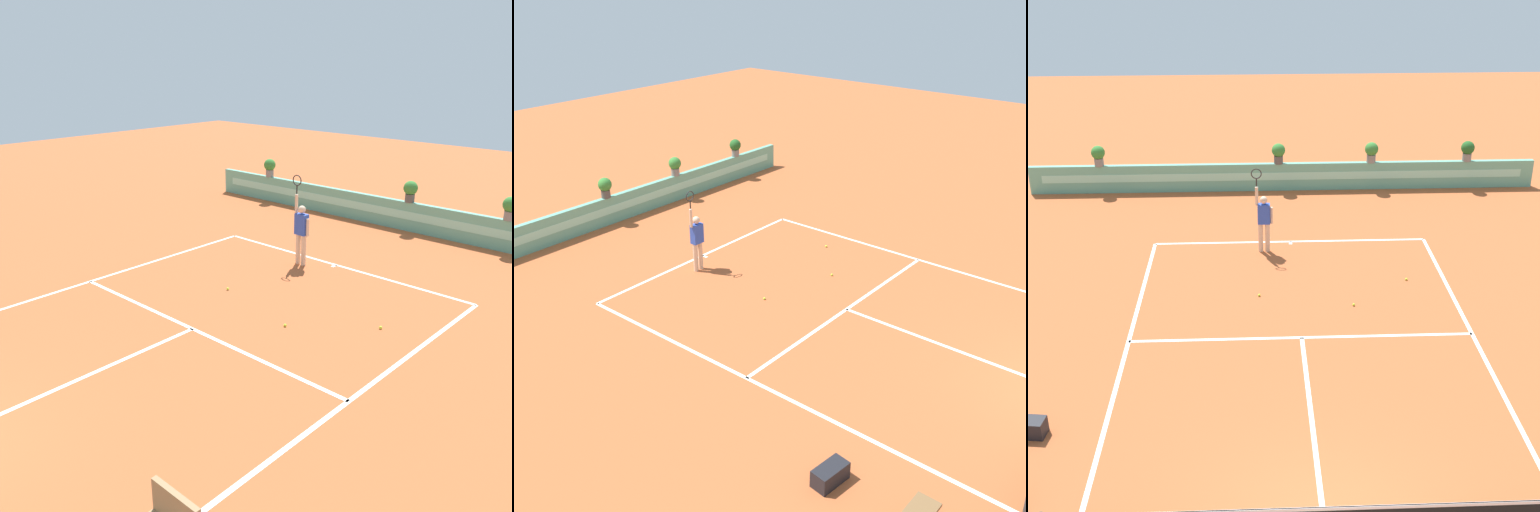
# 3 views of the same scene
# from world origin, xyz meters

# --- Properties ---
(ground_plane) EXTENTS (60.00, 60.00, 0.00)m
(ground_plane) POSITION_xyz_m (0.00, 6.00, 0.00)
(ground_plane) COLOR #B2562D
(court_lines) EXTENTS (8.32, 11.94, 0.01)m
(court_lines) POSITION_xyz_m (0.00, 6.72, 0.00)
(court_lines) COLOR white
(court_lines) RESTS_ON ground
(back_wall_barrier) EXTENTS (18.00, 0.21, 1.00)m
(back_wall_barrier) POSITION_xyz_m (0.00, 16.39, 0.50)
(back_wall_barrier) COLOR #60A88E
(back_wall_barrier) RESTS_ON ground
(tennis_player) EXTENTS (0.62, 0.23, 2.58)m
(tennis_player) POSITION_xyz_m (-0.81, 11.25, 1.05)
(tennis_player) COLOR beige
(tennis_player) RESTS_ON ground
(tennis_ball_near_baseline) EXTENTS (0.07, 0.07, 0.07)m
(tennis_ball_near_baseline) POSITION_xyz_m (3.06, 9.22, 0.03)
(tennis_ball_near_baseline) COLOR #CCE033
(tennis_ball_near_baseline) RESTS_ON ground
(tennis_ball_mid_court) EXTENTS (0.07, 0.07, 0.07)m
(tennis_ball_mid_court) POSITION_xyz_m (-0.99, 8.48, 0.03)
(tennis_ball_mid_court) COLOR #CCE033
(tennis_ball_mid_court) RESTS_ON ground
(tennis_ball_by_sideline) EXTENTS (0.07, 0.07, 0.07)m
(tennis_ball_by_sideline) POSITION_xyz_m (1.43, 7.87, 0.03)
(tennis_ball_by_sideline) COLOR #CCE033
(tennis_ball_by_sideline) RESTS_ON ground
(potted_plant_centre) EXTENTS (0.48, 0.48, 0.72)m
(potted_plant_centre) POSITION_xyz_m (-0.20, 16.39, 1.41)
(potted_plant_centre) COLOR #514C47
(potted_plant_centre) RESTS_ON back_wall_barrier
(potted_plant_right) EXTENTS (0.48, 0.48, 0.72)m
(potted_plant_right) POSITION_xyz_m (3.11, 16.39, 1.41)
(potted_plant_right) COLOR gray
(potted_plant_right) RESTS_ON back_wall_barrier
(potted_plant_far_left) EXTENTS (0.48, 0.48, 0.72)m
(potted_plant_far_left) POSITION_xyz_m (-6.51, 16.39, 1.41)
(potted_plant_far_left) COLOR gray
(potted_plant_far_left) RESTS_ON back_wall_barrier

